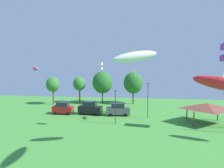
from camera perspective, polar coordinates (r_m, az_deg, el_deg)
name	(u,v)px	position (r m, az deg, el deg)	size (l,w,h in m)	color
kite_flying_1	(222,84)	(17.02, 28.92, 0.11)	(4.18, 3.35, 1.66)	red
kite_flying_2	(135,57)	(23.49, 6.51, 7.78)	(5.55, 2.44, 3.40)	white
kite_flying_5	(35,69)	(41.46, -21.06, 4.11)	(2.91, 3.56, 1.28)	#E54C93
kite_flying_6	(100,66)	(30.71, -3.41, 5.14)	(0.78, 0.80, 1.14)	white
parked_car_leftmost	(63,108)	(42.53, -13.83, -6.68)	(4.13, 2.06, 2.52)	maroon
parked_car_second_from_left	(90,108)	(41.08, -6.25, -6.88)	(4.92, 2.36, 2.69)	black
parked_car_third_from_left	(118,109)	(40.14, 1.70, -7.28)	(4.79, 2.20, 2.49)	#4C5156
park_pavilion	(207,106)	(38.19, 25.50, -5.71)	(7.06, 5.68, 3.60)	brown
light_post_1	(115,105)	(34.23, 0.98, -5.99)	(0.36, 0.20, 5.88)	#2D2D33
light_post_2	(148,98)	(38.42, 10.20, -4.06)	(0.36, 0.20, 6.78)	#2D2D33
treeline_tree_0	(53,84)	(52.33, -16.52, -0.14)	(3.43, 3.43, 6.98)	brown
treeline_tree_1	(79,84)	(52.70, -9.29, 0.03)	(3.28, 3.28, 6.86)	brown
treeline_tree_2	(102,82)	(51.19, -2.74, 0.44)	(5.15, 5.15, 8.31)	brown
treeline_tree_3	(133,83)	(50.85, 6.11, 0.30)	(4.93, 4.93, 8.13)	brown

